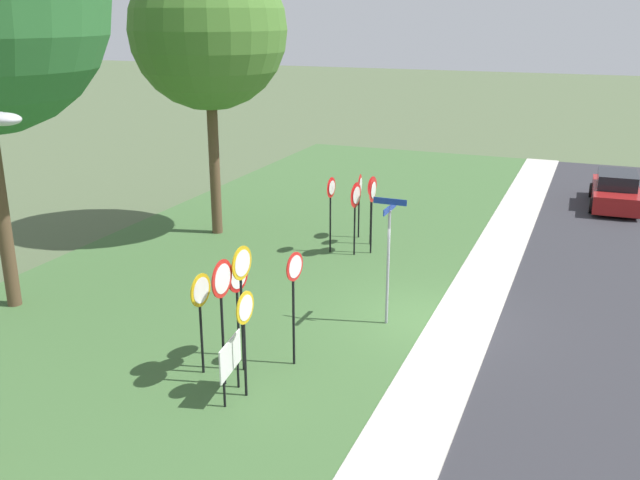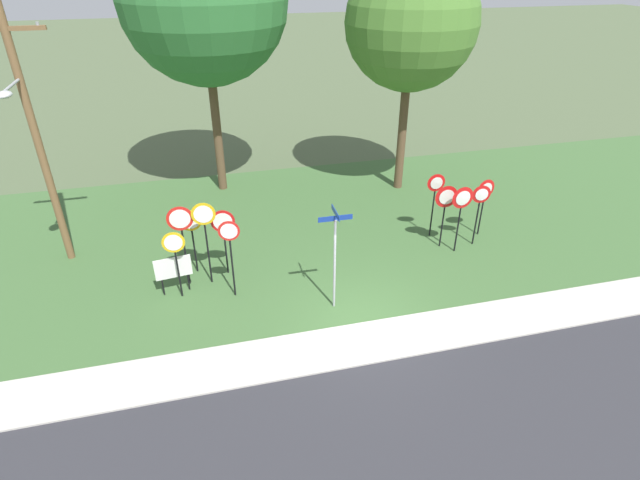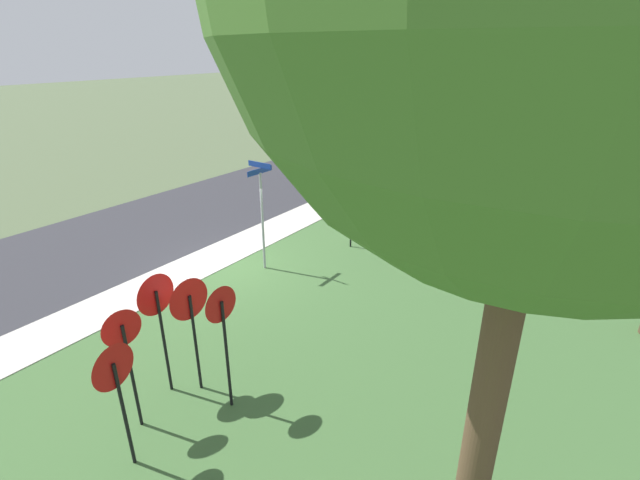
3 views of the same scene
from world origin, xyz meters
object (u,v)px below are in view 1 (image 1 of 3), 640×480
Objects in this scene: stop_sign_near_right at (238,286)px; yield_sign_center at (356,201)px; yield_sign_far_left at (372,195)px; parked_sedan_distant at (616,191)px; yield_sign_near_left at (331,197)px; yield_sign_near_right at (373,197)px; stop_sign_center_tall at (294,286)px; yield_sign_far_right at (360,191)px; stop_sign_near_left at (222,294)px; stop_sign_far_right at (201,302)px; oak_tree_right at (208,31)px; street_name_post at (388,251)px; stop_sign_far_center at (242,281)px; stop_sign_far_left at (245,322)px; notice_board at (230,359)px.

yield_sign_center reaches higher than stop_sign_near_right.
yield_sign_far_left is 11.20m from parked_sedan_distant.
yield_sign_near_left is 1.00× the size of yield_sign_near_right.
stop_sign_center_tall is 1.05× the size of yield_sign_near_right.
yield_sign_far_right is 11.22m from parked_sedan_distant.
stop_sign_near_right is 7.90m from yield_sign_near_right.
stop_sign_center_tall is at bearing -166.52° from yield_sign_center.
yield_sign_center is (-0.36, 0.43, -0.09)m from yield_sign_near_right.
parked_sedan_distant is at bearing -22.27° from stop_sign_near_left.
stop_sign_near_left is 0.81m from stop_sign_far_right.
oak_tree_right is (7.90, 6.44, 4.95)m from stop_sign_center_tall.
street_name_post is (2.80, -1.24, 0.04)m from stop_sign_center_tall.
parked_sedan_distant is at bearing -19.37° from street_name_post.
stop_sign_near_left is 0.69m from stop_sign_far_center.
stop_sign_far_left is at bearing 157.98° from parked_sedan_distant.
stop_sign_near_right is 1.31m from stop_sign_center_tall.
yield_sign_center is at bearing 139.34° from parked_sedan_distant.
stop_sign_near_right reaches higher than notice_board.
stop_sign_far_center is 2.25× the size of notice_board.
stop_sign_near_left is at bearing 156.03° from parked_sedan_distant.
street_name_post is at bearing -30.19° from notice_board.
stop_sign_far_right is at bearing 123.71° from stop_sign_far_center.
notice_board is at bearing -161.86° from stop_sign_far_center.
stop_sign_far_right is 1.81× the size of notice_board.
yield_sign_near_left is at bearing 0.59° from notice_board.
stop_sign_near_right is 7.52m from yield_sign_center.
yield_sign_far_left is (1.24, -0.95, -0.12)m from yield_sign_near_left.
yield_sign_near_left is 0.77× the size of street_name_post.
stop_sign_far_right is at bearing 153.94° from parked_sedan_distant.
stop_sign_near_right reaches higher than yield_sign_far_left.
yield_sign_near_right is at bearing 1.90° from stop_sign_near_right.
yield_sign_far_left is 10.44m from notice_board.
stop_sign_far_center is 1.13m from stop_sign_center_tall.
yield_sign_far_right is at bearing -7.97° from yield_sign_near_left.
yield_sign_near_right is 1.07× the size of yield_sign_far_left.
stop_sign_near_left is 1.24× the size of yield_sign_far_right.
stop_sign_near_left is 0.29× the size of oak_tree_right.
yield_sign_far_left is at bearing 14.81° from stop_sign_center_tall.
yield_sign_center is (8.76, 0.20, -0.25)m from stop_sign_near_left.
notice_board is (-0.40, -0.35, -1.18)m from stop_sign_near_left.
street_name_post is at bearing -123.55° from oak_tree_right.
stop_sign_near_left is at bearing 177.50° from stop_sign_far_center.
notice_board is 12.75m from oak_tree_right.
yield_sign_near_right is at bearing -3.50° from stop_sign_far_right.
yield_sign_center is (7.42, 1.17, -0.09)m from stop_sign_center_tall.
parked_sedan_distant is at bearing -18.51° from stop_sign_far_center.
yield_sign_center is (-1.23, 0.13, 0.06)m from yield_sign_far_left.
yield_sign_near_left is at bearing 36.07° from street_name_post.
street_name_post is 5.03m from notice_board.
street_name_post is (3.88, -2.88, 0.25)m from stop_sign_far_right.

